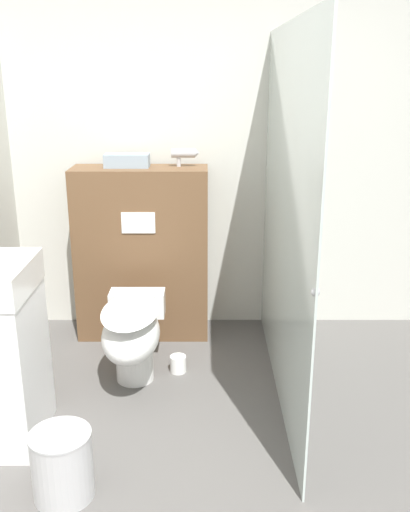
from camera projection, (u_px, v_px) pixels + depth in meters
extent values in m
cube|color=silver|center=(202.00, 154.00, 3.98)|extent=(8.00, 0.06, 2.50)
cube|color=brown|center=(142.00, 254.00, 3.95)|extent=(0.91, 0.32, 1.20)
cube|color=white|center=(138.00, 223.00, 3.72)|extent=(0.22, 0.01, 0.14)
cube|color=silver|center=(284.00, 222.00, 3.10)|extent=(0.01, 1.92, 2.05)
sphere|color=#B2B2B7|center=(315.00, 292.00, 2.23)|extent=(0.04, 0.04, 0.04)
cylinder|color=white|center=(134.00, 355.00, 3.46)|extent=(0.23, 0.23, 0.32)
ellipsoid|color=white|center=(131.00, 334.00, 3.31)|extent=(0.33, 0.58, 0.27)
ellipsoid|color=white|center=(130.00, 311.00, 3.26)|extent=(0.33, 0.57, 0.02)
cube|color=white|center=(137.00, 303.00, 3.62)|extent=(0.35, 0.16, 0.16)
cylinder|color=#B7B7BC|center=(183.00, 153.00, 3.78)|extent=(0.16, 0.06, 0.06)
cone|color=#B7B7BC|center=(197.00, 153.00, 3.78)|extent=(0.03, 0.05, 0.05)
cylinder|color=#B7B7BC|center=(178.00, 160.00, 3.79)|extent=(0.03, 0.03, 0.08)
cube|color=#8C9EAD|center=(127.00, 160.00, 3.77)|extent=(0.29, 0.14, 0.09)
cylinder|color=white|center=(178.00, 364.00, 3.58)|extent=(0.10, 0.10, 0.11)
cylinder|color=silver|center=(62.00, 466.00, 2.51)|extent=(0.27, 0.27, 0.31)
cylinder|color=silver|center=(59.00, 435.00, 2.46)|extent=(0.27, 0.27, 0.01)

